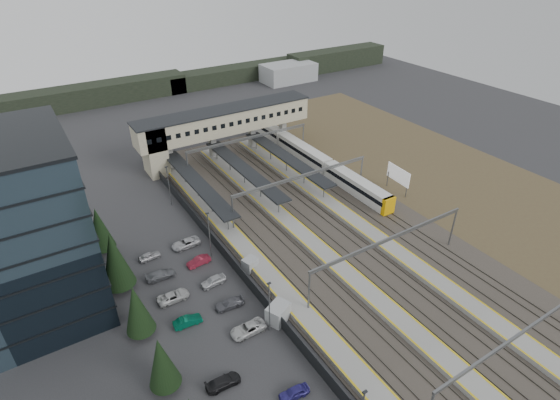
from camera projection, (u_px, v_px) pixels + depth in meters
ground at (288, 274)px, 65.34m from camera, size 220.00×220.00×0.00m
conifer_row at (146, 327)px, 50.07m from camera, size 4.42×49.82×9.50m
car_park at (224, 332)px, 54.93m from camera, size 10.65×44.76×1.30m
lampposts at (235, 265)px, 60.38m from camera, size 0.50×53.25×8.07m
fence at (234, 265)px, 65.51m from camera, size 0.08×90.00×2.00m
relay_cabin_near at (278, 313)px, 56.80m from camera, size 3.65×3.26×2.50m
relay_cabin_far at (250, 264)px, 65.71m from camera, size 2.57×2.34×1.95m
rail_corridor at (319, 236)px, 73.04m from camera, size 34.00×90.00×0.92m
canopies at (244, 169)px, 86.06m from camera, size 23.10×30.00×3.28m
footbridge at (214, 125)px, 95.19m from camera, size 40.40×6.40×11.20m
gantries at (341, 208)px, 69.84m from camera, size 28.40×62.28×7.17m
train at (305, 153)px, 97.34m from camera, size 2.58×53.94×3.25m
billboard at (398, 176)px, 84.57m from camera, size 0.57×6.12×5.23m
scrub_east at (459, 183)px, 89.32m from camera, size 34.00×120.00×0.06m
treeline_far at (196, 81)px, 141.54m from camera, size 170.00×19.00×7.00m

